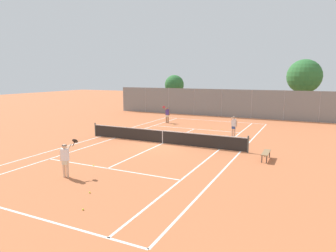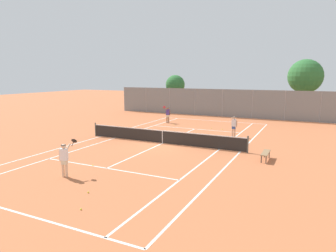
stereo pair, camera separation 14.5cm
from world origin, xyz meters
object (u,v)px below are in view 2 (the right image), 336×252
Objects in this scene: loose_tennis_ball_4 at (174,124)px; courtside_bench at (266,153)px; tree_behind_right at (305,77)px; loose_tennis_ball_3 at (93,165)px; tennis_net at (162,136)px; player_far_left at (168,114)px; loose_tennis_ball_1 at (88,192)px; player_far_right at (234,125)px; loose_tennis_ball_5 at (211,128)px; loose_tennis_ball_2 at (81,209)px; tree_behind_left at (176,85)px; loose_tennis_ball_0 at (222,129)px; player_near_side at (64,158)px.

courtside_bench is at bearing -42.29° from loose_tennis_ball_4.
loose_tennis_ball_3 is at bearing -110.28° from tree_behind_right.
tennis_net is at bearing 81.57° from loose_tennis_ball_3.
player_far_left is 15.11m from loose_tennis_ball_3.
loose_tennis_ball_1 is 0.01× the size of tree_behind_right.
loose_tennis_ball_1 is 1.00× the size of loose_tennis_ball_3.
player_far_left is at bearing 153.03° from player_far_right.
loose_tennis_ball_5 is at bearing -121.52° from tree_behind_right.
tree_behind_right is (7.03, 28.34, 4.52)m from loose_tennis_ball_1.
loose_tennis_ball_1 is 1.57m from loose_tennis_ball_2.
loose_tennis_ball_2 and loose_tennis_ball_4 have the same top height.
player_far_right reaches higher than loose_tennis_ball_3.
tree_behind_right is at bearing 66.06° from tennis_net.
tennis_net is 181.82× the size of loose_tennis_ball_3.
tree_behind_left is at bearing 113.59° from loose_tennis_ball_4.
loose_tennis_ball_1 is at bearing -72.39° from tree_behind_left.
player_far_left reaches higher than tennis_net.
player_far_right is 3.20m from loose_tennis_ball_0.
tennis_net reaches higher than loose_tennis_ball_1.
tennis_net is at bearing 98.23° from loose_tennis_ball_1.
tree_behind_right is at bearing 72.86° from player_far_right.
tree_behind_right reaches higher than tennis_net.
player_far_left is at bearing 167.88° from loose_tennis_ball_0.
tree_behind_right is (12.09, 10.45, 3.62)m from player_far_left.
player_near_side is 26.88× the size of loose_tennis_ball_3.
loose_tennis_ball_2 is 1.00× the size of loose_tennis_ball_5.
tennis_net reaches higher than loose_tennis_ball_0.
player_far_left reaches higher than loose_tennis_ball_0.
loose_tennis_ball_2 is at bearing -71.72° from tree_behind_left.
loose_tennis_ball_3 is at bearing -79.49° from player_far_left.
player_near_side is 4.08m from loose_tennis_ball_2.
player_near_side is at bearing -110.93° from player_far_right.
player_far_left is 1.18× the size of courtside_bench.
player_far_left is 26.88× the size of loose_tennis_ball_0.
player_near_side is 1.18× the size of courtside_bench.
tree_behind_right is (8.40, 18.91, 4.04)m from tennis_net.
player_far_right is at bearing -45.73° from loose_tennis_ball_5.
courtside_bench reaches higher than loose_tennis_ball_5.
player_far_right is (7.66, -3.90, -0.02)m from player_far_left.
loose_tennis_ball_3 is (-3.13, 4.40, 0.00)m from loose_tennis_ball_2.
courtside_bench is (8.16, 7.08, -0.52)m from player_near_side.
player_far_left reaches higher than player_far_right.
loose_tennis_ball_4 is 4.02m from loose_tennis_ball_5.
loose_tennis_ball_1 is at bearing -93.34° from loose_tennis_ball_0.
player_far_right is at bearing -107.14° from tree_behind_right.
player_far_right is 24.24× the size of loose_tennis_ball_5.
loose_tennis_ball_1 is at bearing 121.41° from loose_tennis_ball_2.
tree_behind_right reaches higher than player_far_right.
tennis_net reaches higher than loose_tennis_ball_2.
tree_behind_right reaches higher than loose_tennis_ball_1.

